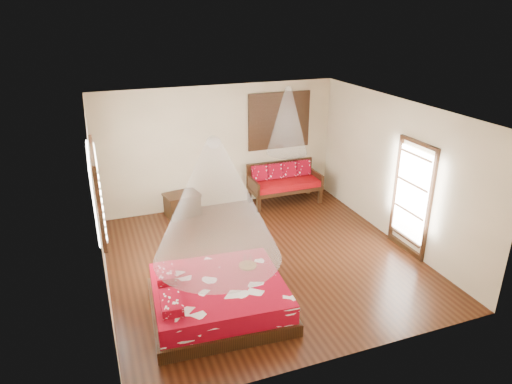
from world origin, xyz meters
The scene contains 10 objects.
room centered at (0.00, 0.00, 1.40)m, with size 5.54×5.54×2.84m.
bed centered at (-1.21, -1.22, 0.25)m, with size 2.16×1.98×0.64m.
daybed centered at (1.45, 2.38, 0.52)m, with size 1.69×0.75×0.94m.
storage_chest centered at (-0.99, 2.45, 0.26)m, with size 0.83×0.67×0.51m.
shutter_panel centered at (1.45, 2.72, 1.90)m, with size 1.52×0.06×1.32m.
window_left centered at (-2.71, 0.20, 1.70)m, with size 0.10×1.74×1.34m.
glazed_door centered at (2.72, -0.60, 1.07)m, with size 0.08×1.02×2.16m.
wine_tray centered at (-0.62, -0.91, 0.56)m, with size 0.29×0.29×0.23m.
mosquito_net_main centered at (-1.19, -1.22, 1.85)m, with size 1.87×1.87×1.80m, color white.
mosquito_net_daybed centered at (1.45, 2.25, 2.00)m, with size 0.93×0.93×1.50m, color white.
Camera 1 is at (-2.70, -6.88, 4.36)m, focal length 32.00 mm.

